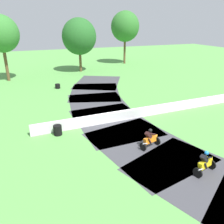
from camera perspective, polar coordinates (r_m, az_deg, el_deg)
The scene contains 10 objects.
ground_plane at distance 20.65m, azimuth 0.09°, elevation -2.42°, with size 120.00×120.00×0.00m, color #569947.
track_asphalt at distance 21.31m, azimuth 4.20°, elevation -1.68°, with size 12.12×38.39×0.01m.
safety_barrier at distance 22.99m, azimuth 12.50°, elevation 0.82°, with size 0.30×24.90×0.90m, color white.
motorcycle_lead_orange at distance 16.61m, azimuth 9.59°, elevation -6.59°, with size 1.68×1.06×1.43m.
motorcycle_chase_yellow at distance 14.89m, azimuth 22.34°, elevation -11.60°, with size 1.68×1.03×1.42m.
tire_stack_near at distance 31.87m, azimuth -13.43°, elevation 6.30°, with size 0.67×0.67×0.60m.
tire_stack_mid_a at distance 18.68m, azimuth -13.42°, elevation -4.42°, with size 0.67×0.67×0.80m.
tree_far_left at distance 41.68m, azimuth -8.20°, elevation 18.15°, with size 5.87×5.87×9.12m.
tree_far_right at distance 37.81m, azimuth -25.97°, elevation 17.13°, with size 5.00×5.00×9.44m.
tree_mid_rise at distance 49.84m, azimuth 3.29°, elevation 20.54°, with size 5.76×5.76×10.53m.
Camera 1 is at (-7.05, -17.48, 8.42)m, focal length 36.60 mm.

